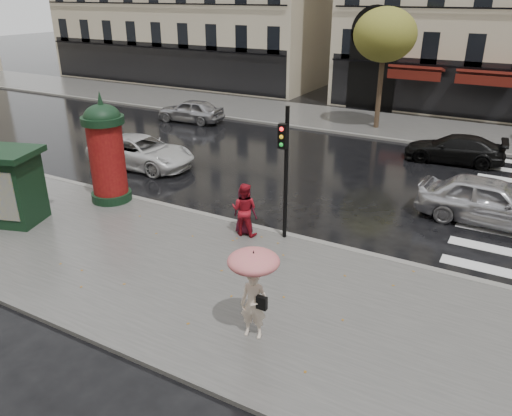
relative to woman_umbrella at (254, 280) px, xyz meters
The scene contains 16 objects.
ground 2.83m from the woman_umbrella, 119.16° to the left, with size 160.00×160.00×0.00m, color black.
near_sidewalk 2.45m from the woman_umbrella, 126.43° to the left, with size 90.00×7.00×0.12m, color #474744.
far_sidewalk 21.14m from the woman_umbrella, 93.11° to the left, with size 90.00×6.00×0.12m, color #474744.
near_kerb 5.39m from the woman_umbrella, 102.76° to the left, with size 90.00×0.25×0.14m, color slate.
far_kerb 18.15m from the woman_umbrella, 93.63° to the left, with size 90.00×0.25×0.14m, color slate.
tree_far_left 20.61m from the woman_umbrella, 98.91° to the left, with size 3.40×3.40×6.64m.
woman_umbrella is the anchor object (origin of this frame).
woman_red 5.22m from the woman_umbrella, 122.70° to the left, with size 0.85×0.66×1.75m, color maroon.
man_burgundy 5.32m from the woman_umbrella, 122.56° to the left, with size 0.78×0.51×1.60m, color #4A0E1E.
morris_column 9.74m from the woman_umbrella, 152.78° to the left, with size 1.52×1.52×4.08m.
traffic_light 5.13m from the woman_umbrella, 108.55° to the left, with size 0.27×0.40×4.21m.
newsstand 10.24m from the woman_umbrella, behind, with size 2.54×2.33×2.53m.
car_silver 10.21m from the woman_umbrella, 67.16° to the left, with size 1.92×4.77×1.62m, color #B3B2B8.
car_white 13.39m from the woman_umbrella, 141.73° to the left, with size 2.30×4.99×1.39m, color silver.
car_black 15.98m from the woman_umbrella, 83.59° to the left, with size 1.80×4.42×1.28m, color black.
car_far_silver 21.17m from the woman_umbrella, 129.80° to the left, with size 1.65×4.09×1.39m, color #9F9EA3.
Camera 1 is at (5.73, -10.17, 7.36)m, focal length 35.00 mm.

